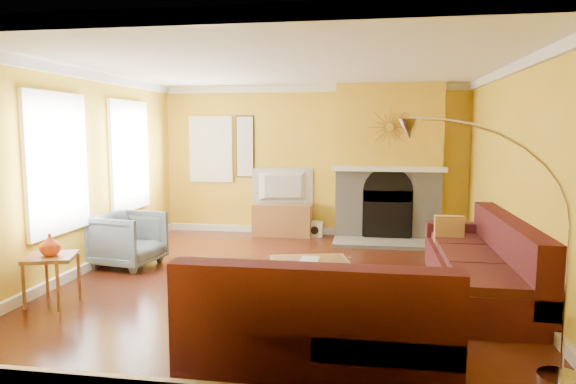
% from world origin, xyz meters
% --- Properties ---
extents(floor, '(5.50, 6.00, 0.02)m').
position_xyz_m(floor, '(0.00, 0.00, -0.01)').
color(floor, '#5A2413').
rests_on(floor, ground).
extents(ceiling, '(5.50, 6.00, 0.02)m').
position_xyz_m(ceiling, '(0.00, 0.00, 2.71)').
color(ceiling, white).
rests_on(ceiling, ground).
extents(wall_back, '(5.50, 0.02, 2.70)m').
position_xyz_m(wall_back, '(0.00, 3.01, 1.35)').
color(wall_back, gold).
rests_on(wall_back, ground).
extents(wall_front, '(5.50, 0.02, 2.70)m').
position_xyz_m(wall_front, '(0.00, -3.01, 1.35)').
color(wall_front, gold).
rests_on(wall_front, ground).
extents(wall_left, '(0.02, 6.00, 2.70)m').
position_xyz_m(wall_left, '(-2.76, 0.00, 1.35)').
color(wall_left, gold).
rests_on(wall_left, ground).
extents(wall_right, '(0.02, 6.00, 2.70)m').
position_xyz_m(wall_right, '(2.76, 0.00, 1.35)').
color(wall_right, gold).
rests_on(wall_right, ground).
extents(baseboard, '(5.50, 6.00, 0.12)m').
position_xyz_m(baseboard, '(0.00, 0.00, 0.06)').
color(baseboard, white).
rests_on(baseboard, floor).
extents(crown_molding, '(5.50, 6.00, 0.12)m').
position_xyz_m(crown_molding, '(0.00, 0.00, 2.64)').
color(crown_molding, white).
rests_on(crown_molding, ceiling).
extents(window_left_near, '(0.06, 1.22, 1.72)m').
position_xyz_m(window_left_near, '(-2.72, 1.30, 1.50)').
color(window_left_near, white).
rests_on(window_left_near, wall_left).
extents(window_left_far, '(0.06, 1.22, 1.72)m').
position_xyz_m(window_left_far, '(-2.72, -0.60, 1.50)').
color(window_left_far, white).
rests_on(window_left_far, wall_left).
extents(window_back, '(0.82, 0.06, 1.22)m').
position_xyz_m(window_back, '(-1.90, 2.96, 1.55)').
color(window_back, white).
rests_on(window_back, wall_back).
extents(wall_art, '(0.34, 0.04, 1.14)m').
position_xyz_m(wall_art, '(-1.25, 2.97, 1.60)').
color(wall_art, white).
rests_on(wall_art, wall_back).
extents(fireplace, '(1.80, 0.40, 2.70)m').
position_xyz_m(fireplace, '(1.35, 2.80, 1.35)').
color(fireplace, '#9B9992').
rests_on(fireplace, floor).
extents(mantel, '(1.92, 0.22, 0.08)m').
position_xyz_m(mantel, '(1.35, 2.56, 1.25)').
color(mantel, white).
rests_on(mantel, fireplace).
extents(hearth, '(1.80, 0.70, 0.06)m').
position_xyz_m(hearth, '(1.35, 2.25, 0.03)').
color(hearth, '#9B9992').
rests_on(hearth, floor).
extents(sunburst, '(0.70, 0.04, 0.70)m').
position_xyz_m(sunburst, '(1.35, 2.57, 1.95)').
color(sunburst, olive).
rests_on(sunburst, fireplace).
extents(rug, '(2.40, 1.80, 0.02)m').
position_xyz_m(rug, '(0.37, -0.71, 0.01)').
color(rug, beige).
rests_on(rug, floor).
extents(sectional_sofa, '(3.21, 3.91, 0.90)m').
position_xyz_m(sectional_sofa, '(1.14, -0.74, 0.45)').
color(sectional_sofa, '#4B181B').
rests_on(sectional_sofa, floor).
extents(coffee_table, '(1.13, 1.13, 0.37)m').
position_xyz_m(coffee_table, '(0.39, -0.49, 0.18)').
color(coffee_table, white).
rests_on(coffee_table, floor).
extents(media_console, '(1.05, 0.47, 0.58)m').
position_xyz_m(media_console, '(-0.51, 2.76, 0.29)').
color(media_console, '#986537').
rests_on(media_console, floor).
extents(tv, '(1.11, 0.40, 0.64)m').
position_xyz_m(tv, '(-0.51, 2.76, 0.90)').
color(tv, black).
rests_on(tv, media_console).
extents(subwoofer, '(0.27, 0.27, 0.27)m').
position_xyz_m(subwoofer, '(0.09, 2.78, 0.13)').
color(subwoofer, white).
rests_on(subwoofer, floor).
extents(armchair, '(0.96, 0.95, 0.76)m').
position_xyz_m(armchair, '(-2.29, 0.32, 0.38)').
color(armchair, slate).
rests_on(armchair, floor).
extents(side_table, '(0.63, 0.63, 0.55)m').
position_xyz_m(side_table, '(-2.38, -1.31, 0.27)').
color(side_table, '#986537').
rests_on(side_table, floor).
extents(vase, '(0.25, 0.25, 0.24)m').
position_xyz_m(vase, '(-2.38, -1.31, 0.67)').
color(vase, '#E3531E').
rests_on(vase, side_table).
extents(book, '(0.22, 0.29, 0.03)m').
position_xyz_m(book, '(0.25, -0.39, 0.38)').
color(book, white).
rests_on(book, coffee_table).
extents(arc_lamp, '(1.27, 0.36, 1.98)m').
position_xyz_m(arc_lamp, '(1.96, -2.32, 0.99)').
color(arc_lamp, silver).
rests_on(arc_lamp, floor).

